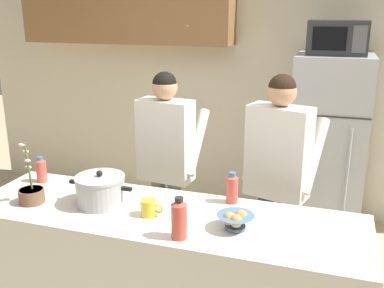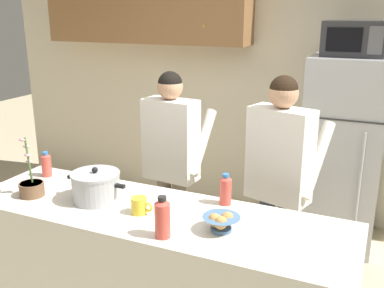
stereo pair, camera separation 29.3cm
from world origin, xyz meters
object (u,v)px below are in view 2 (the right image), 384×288
Objects in this scene: cooking_pot at (96,186)px; potted_orchid at (32,187)px; person_by_sink at (280,168)px; bottle_mid_counter at (226,189)px; bread_bowl at (221,222)px; bottle_near_edge at (46,164)px; microwave at (354,38)px; coffee_mug at (140,206)px; refrigerator at (342,153)px; person_near_pot at (172,151)px; bottle_far_corner at (162,217)px.

cooking_pot is 0.42m from potted_orchid.
bottle_mid_counter is at bearing -113.14° from person_by_sink.
bottle_near_edge reaches higher than bread_bowl.
microwave is 0.29× the size of person_by_sink.
bottle_mid_counter is at bearing 106.15° from bread_bowl.
coffee_mug is at bearing -9.22° from cooking_pot.
refrigerator is 9.44× the size of bottle_near_edge.
bottle_near_edge is (-1.80, -1.66, 0.17)m from refrigerator.
potted_orchid is at bearing -117.46° from person_near_pot.
bottle_far_corner reaches higher than bread_bowl.
person_by_sink is at bearing -105.41° from refrigerator.
microwave is 2.35m from cooking_pot.
person_by_sink reaches higher than coffee_mug.
microwave is at bearing 49.63° from potted_orchid.
bread_bowl is at bearing -102.27° from refrigerator.
coffee_mug is at bearing 178.81° from bread_bowl.
bottle_far_corner reaches higher than cooking_pot.
person_by_sink is 9.27× the size of bottle_near_edge.
person_near_pot is at bearing 62.54° from potted_orchid.
person_by_sink is 12.48× the size of coffee_mug.
refrigerator is 2.23m from cooking_pot.
bottle_far_corner is at bearing -37.34° from coffee_mug.
person_near_pot reaches higher than potted_orchid.
microwave is 1.37m from person_by_sink.
cooking_pot is 1.82× the size of bottle_far_corner.
potted_orchid is at bearing -147.43° from person_by_sink.
microwave reaches higher than cooking_pot.
microwave reaches higher than potted_orchid.
refrigerator is at bearing 90.07° from microwave.
refrigerator is 1.04× the size of person_near_pot.
bottle_mid_counter is 0.53m from bottle_far_corner.
coffee_mug is 0.59× the size of bottle_far_corner.
bottle_far_corner reaches higher than bottle_near_edge.
bottle_far_corner reaches higher than coffee_mug.
bottle_near_edge is 0.34m from potted_orchid.
person_near_pot is 0.84m from cooking_pot.
cooking_pot is at bearing -141.50° from person_by_sink.
coffee_mug is at bearing -15.57° from bottle_near_edge.
cooking_pot is 2.13× the size of bottle_mid_counter.
bottle_mid_counter reaches higher than bread_bowl.
cooking_pot is 3.09× the size of coffee_mug.
coffee_mug is at bearing -115.83° from microwave.
person_by_sink reaches higher than person_near_pot.
bread_bowl is at bearing -4.45° from cooking_pot.
coffee_mug is 0.66× the size of bread_bowl.
person_near_pot is 9.08× the size of bottle_near_edge.
person_by_sink reaches higher than bottle_far_corner.
person_near_pot is 1.19m from bottle_far_corner.
cooking_pot is at bearing -160.27° from bottle_mid_counter.
coffee_mug is (-0.91, -1.90, 0.13)m from refrigerator.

